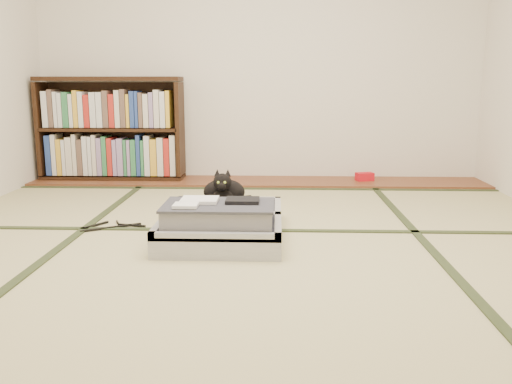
{
  "coord_description": "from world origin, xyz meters",
  "views": [
    {
      "loc": [
        0.17,
        -2.75,
        0.88
      ],
      "look_at": [
        0.05,
        0.35,
        0.25
      ],
      "focal_mm": 38.0,
      "sensor_mm": 36.0,
      "label": 1
    }
  ],
  "objects": [
    {
      "name": "cable_coil",
      "position": [
        0.02,
        0.57,
        0.14
      ],
      "size": [
        0.09,
        0.09,
        0.02
      ],
      "color": "white",
      "rests_on": "suitcase"
    },
    {
      "name": "hanger",
      "position": [
        -0.84,
        0.45,
        0.01
      ],
      "size": [
        0.37,
        0.27,
        0.01
      ],
      "color": "black",
      "rests_on": "floor"
    },
    {
      "name": "tatami_borders",
      "position": [
        0.0,
        0.49,
        0.0
      ],
      "size": [
        4.0,
        4.5,
        0.01
      ],
      "color": "#2D381E",
      "rests_on": "ground"
    },
    {
      "name": "bookcase",
      "position": [
        -1.32,
        2.07,
        0.45
      ],
      "size": [
        1.28,
        0.29,
        0.92
      ],
      "color": "black",
      "rests_on": "wood_strip"
    },
    {
      "name": "cat",
      "position": [
        -0.16,
        0.53,
        0.22
      ],
      "size": [
        0.3,
        0.3,
        0.24
      ],
      "color": "black",
      "rests_on": "suitcase"
    },
    {
      "name": "suitcase",
      "position": [
        -0.14,
        0.23,
        0.09
      ],
      "size": [
        0.67,
        0.9,
        0.26
      ],
      "color": "#B2B3B7",
      "rests_on": "floor"
    },
    {
      "name": "wood_strip",
      "position": [
        0.0,
        2.0,
        0.01
      ],
      "size": [
        4.0,
        0.5,
        0.02
      ],
      "primitive_type": "cube",
      "color": "brown",
      "rests_on": "ground"
    },
    {
      "name": "floor",
      "position": [
        0.0,
        0.0,
        0.0
      ],
      "size": [
        4.5,
        4.5,
        0.0
      ],
      "primitive_type": "plane",
      "color": "tan",
      "rests_on": "ground"
    },
    {
      "name": "red_item",
      "position": [
        0.96,
        2.03,
        0.06
      ],
      "size": [
        0.17,
        0.13,
        0.07
      ],
      "primitive_type": "cube",
      "rotation": [
        0.0,
        0.0,
        0.28
      ],
      "color": "red",
      "rests_on": "wood_strip"
    }
  ]
}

